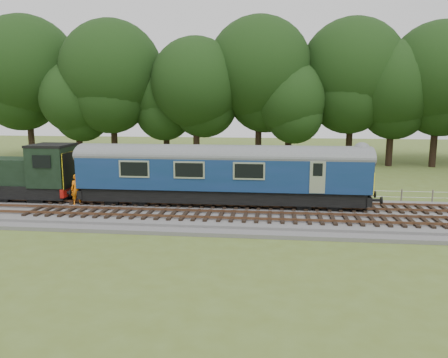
# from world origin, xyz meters

# --- Properties ---
(ground) EXTENTS (120.00, 120.00, 0.00)m
(ground) POSITION_xyz_m (0.00, 0.00, 0.00)
(ground) COLOR #526023
(ground) RESTS_ON ground
(ballast) EXTENTS (70.00, 7.00, 0.35)m
(ballast) POSITION_xyz_m (0.00, 0.00, 0.17)
(ballast) COLOR #4C4C4F
(ballast) RESTS_ON ground
(track_north) EXTENTS (67.20, 2.40, 0.21)m
(track_north) POSITION_xyz_m (0.00, 1.40, 0.42)
(track_north) COLOR black
(track_north) RESTS_ON ballast
(track_south) EXTENTS (67.20, 2.40, 0.21)m
(track_south) POSITION_xyz_m (0.00, -1.60, 0.42)
(track_south) COLOR black
(track_south) RESTS_ON ballast
(fence) EXTENTS (64.00, 0.12, 1.00)m
(fence) POSITION_xyz_m (0.00, 4.50, 0.00)
(fence) COLOR #6B6054
(fence) RESTS_ON ground
(tree_line) EXTENTS (70.00, 8.00, 18.00)m
(tree_line) POSITION_xyz_m (0.00, 22.00, 0.00)
(tree_line) COLOR black
(tree_line) RESTS_ON ground
(dmu_railcar) EXTENTS (18.05, 2.86, 3.88)m
(dmu_railcar) POSITION_xyz_m (-5.88, 1.40, 2.61)
(dmu_railcar) COLOR black
(dmu_railcar) RESTS_ON ground
(shunter_loco) EXTENTS (8.92, 2.60, 3.38)m
(shunter_loco) POSITION_xyz_m (-19.81, 1.40, 1.97)
(shunter_loco) COLOR black
(shunter_loco) RESTS_ON ground
(worker) EXTENTS (0.83, 0.70, 1.95)m
(worker) POSITION_xyz_m (-15.01, 0.35, 1.33)
(worker) COLOR orange
(worker) RESTS_ON ballast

